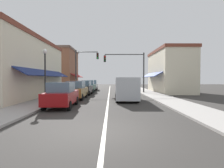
{
  "coord_description": "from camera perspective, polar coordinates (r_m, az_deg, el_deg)",
  "views": [
    {
      "loc": [
        0.25,
        -6.67,
        2.02
      ],
      "look_at": [
        0.36,
        12.35,
        1.45
      ],
      "focal_mm": 28.87,
      "sensor_mm": 36.0,
      "label": 1
    }
  ],
  "objects": [
    {
      "name": "ground_plane",
      "position": [
        24.76,
        -0.92,
        -2.96
      ],
      "size": [
        80.0,
        80.0,
        0.0
      ],
      "primitive_type": "plane",
      "color": "#33302D"
    },
    {
      "name": "sidewalk_left",
      "position": [
        25.41,
        -13.44,
        -2.75
      ],
      "size": [
        2.6,
        56.0,
        0.12
      ],
      "primitive_type": "cube",
      "color": "#A39E99",
      "rests_on": "ground"
    },
    {
      "name": "sidewalk_right",
      "position": [
        25.3,
        11.65,
        -2.75
      ],
      "size": [
        2.6,
        56.0,
        0.12
      ],
      "primitive_type": "cube",
      "color": "#A39E99",
      "rests_on": "ground"
    },
    {
      "name": "lane_center_stripe",
      "position": [
        24.76,
        -0.92,
        -2.95
      ],
      "size": [
        0.14,
        52.0,
        0.01
      ],
      "primitive_type": "cube",
      "color": "silver",
      "rests_on": "ground"
    },
    {
      "name": "storefront_left_block",
      "position": [
        21.17,
        -28.35,
        4.54
      ],
      "size": [
        7.04,
        14.2,
        6.26
      ],
      "color": "beige",
      "rests_on": "ground"
    },
    {
      "name": "storefront_right_block",
      "position": [
        28.06,
        17.67,
        3.9
      ],
      "size": [
        5.54,
        10.2,
        6.24
      ],
      "color": "beige",
      "rests_on": "ground"
    },
    {
      "name": "storefront_far_left",
      "position": [
        35.98,
        -15.62,
        4.58
      ],
      "size": [
        6.12,
        8.2,
        7.69
      ],
      "color": "brown",
      "rests_on": "ground"
    },
    {
      "name": "parked_car_nearest_left",
      "position": [
        13.13,
        -15.64,
        -3.32
      ],
      "size": [
        1.86,
        4.14,
        1.77
      ],
      "rotation": [
        0.0,
        0.0,
        0.02
      ],
      "color": "maroon",
      "rests_on": "ground"
    },
    {
      "name": "parked_car_second_left",
      "position": [
        18.04,
        -11.3,
        -1.94
      ],
      "size": [
        1.84,
        4.13,
        1.77
      ],
      "rotation": [
        0.0,
        0.0,
        -0.02
      ],
      "color": "brown",
      "rests_on": "ground"
    },
    {
      "name": "parked_car_third_left",
      "position": [
        22.81,
        -8.77,
        -1.16
      ],
      "size": [
        1.85,
        4.14,
        1.77
      ],
      "rotation": [
        0.0,
        0.0,
        -0.02
      ],
      "color": "black",
      "rests_on": "ground"
    },
    {
      "name": "parked_car_far_left",
      "position": [
        26.87,
        -7.49,
        -0.73
      ],
      "size": [
        1.83,
        4.13,
        1.77
      ],
      "rotation": [
        0.0,
        0.0,
        0.02
      ],
      "color": "#0F4C33",
      "rests_on": "ground"
    },
    {
      "name": "parked_car_distant_left",
      "position": [
        31.91,
        -6.31,
        -0.34
      ],
      "size": [
        1.84,
        4.13,
        1.77
      ],
      "rotation": [
        0.0,
        0.0,
        0.02
      ],
      "color": "#B7BABF",
      "rests_on": "ground"
    },
    {
      "name": "van_in_lane",
      "position": [
        16.77,
        4.48,
        -1.26
      ],
      "size": [
        2.07,
        5.21,
        2.12
      ],
      "rotation": [
        0.0,
        0.0,
        -0.02
      ],
      "color": "#B2B7BC",
      "rests_on": "ground"
    },
    {
      "name": "traffic_signal_mast_arm",
      "position": [
        25.06,
        5.59,
        5.94
      ],
      "size": [
        5.62,
        0.5,
        5.6
      ],
      "color": "#333333",
      "rests_on": "ground"
    },
    {
      "name": "traffic_signal_left_corner",
      "position": [
        26.31,
        -9.13,
        6.07
      ],
      "size": [
        3.39,
        0.5,
        6.1
      ],
      "color": "#333333",
      "rests_on": "ground"
    },
    {
      "name": "street_lamp_left_near",
      "position": [
        15.67,
        -20.44,
        5.23
      ],
      "size": [
        0.36,
        0.36,
        4.41
      ],
      "color": "black",
      "rests_on": "ground"
    }
  ]
}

